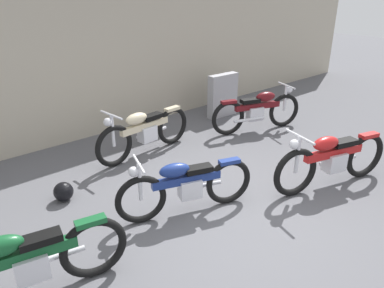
{
  "coord_description": "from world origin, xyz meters",
  "views": [
    {
      "loc": [
        -3.2,
        -2.75,
        2.85
      ],
      "look_at": [
        0.27,
        1.22,
        0.55
      ],
      "focal_mm": 34.16,
      "sensor_mm": 36.0,
      "label": 1
    }
  ],
  "objects": [
    {
      "name": "motorcycle_blue",
      "position": [
        -0.5,
        0.48,
        0.42
      ],
      "size": [
        1.84,
        0.82,
        0.86
      ],
      "rotation": [
        0.0,
        0.0,
        2.81
      ],
      "color": "black",
      "rests_on": "ground_plane"
    },
    {
      "name": "motorcycle_maroon",
      "position": [
        2.63,
        1.83,
        0.45
      ],
      "size": [
        1.99,
        0.89,
        0.93
      ],
      "rotation": [
        0.0,
        0.0,
        -0.34
      ],
      "color": "black",
      "rests_on": "ground_plane"
    },
    {
      "name": "stone_marker",
      "position": [
        2.75,
        2.98,
        0.5
      ],
      "size": [
        0.79,
        0.22,
        0.99
      ],
      "primitive_type": "cube",
      "rotation": [
        0.0,
        0.0,
        -0.03
      ],
      "color": "#9E9EA3",
      "rests_on": "ground_plane"
    },
    {
      "name": "motorcycle_green",
      "position": [
        -2.63,
        0.33,
        0.43
      ],
      "size": [
        1.98,
        0.64,
        0.9
      ],
      "rotation": [
        0.0,
        0.0,
        2.94
      ],
      "color": "black",
      "rests_on": "ground_plane"
    },
    {
      "name": "motorcycle_red",
      "position": [
        1.63,
        -0.41,
        0.46
      ],
      "size": [
        2.06,
        0.83,
        0.95
      ],
      "rotation": [
        0.0,
        0.0,
        2.85
      ],
      "color": "black",
      "rests_on": "ground_plane"
    },
    {
      "name": "ground_plane",
      "position": [
        0.0,
        0.0,
        0.0
      ],
      "size": [
        40.0,
        40.0,
        0.0
      ],
      "primitive_type": "plane",
      "color": "#56565B"
    },
    {
      "name": "helmet",
      "position": [
        -1.62,
        1.86,
        0.14
      ],
      "size": [
        0.28,
        0.28,
        0.28
      ],
      "primitive_type": "sphere",
      "color": "black",
      "rests_on": "ground_plane"
    },
    {
      "name": "building_wall",
      "position": [
        0.0,
        3.98,
        1.52
      ],
      "size": [
        18.0,
        0.3,
        3.05
      ],
      "primitive_type": "cube",
      "color": "#B2A893",
      "rests_on": "ground_plane"
    },
    {
      "name": "motorcycle_cream",
      "position": [
        0.16,
        2.4,
        0.45
      ],
      "size": [
        2.08,
        0.58,
        0.93
      ],
      "rotation": [
        0.0,
        0.0,
        3.23
      ],
      "color": "black",
      "rests_on": "ground_plane"
    }
  ]
}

